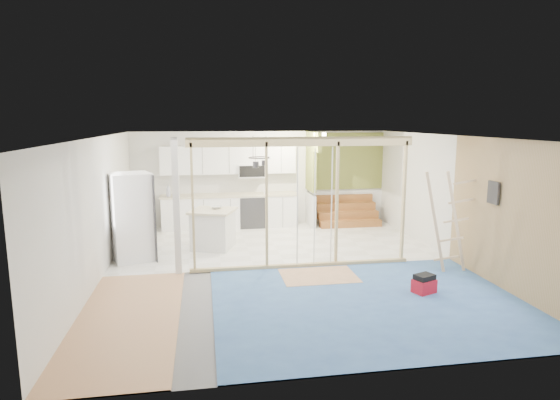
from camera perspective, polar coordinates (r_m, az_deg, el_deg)
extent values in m
cube|color=slate|center=(9.39, 0.84, -8.31)|extent=(7.00, 8.00, 0.01)
cube|color=white|center=(8.93, 0.88, 7.76)|extent=(7.00, 8.00, 0.01)
cube|color=silver|center=(12.98, -2.28, 2.63)|extent=(7.00, 0.01, 2.60)
cube|color=silver|center=(5.29, 8.67, -8.12)|extent=(7.00, 0.01, 2.60)
cube|color=silver|center=(9.13, -21.31, -1.09)|extent=(0.01, 8.00, 2.60)
cube|color=silver|center=(10.28, 20.45, 0.12)|extent=(0.01, 8.00, 2.60)
cube|color=white|center=(11.28, -0.97, -5.15)|extent=(7.00, 4.00, 0.02)
cube|color=teal|center=(7.82, 10.93, -12.22)|extent=(5.00, 4.00, 0.02)
cube|color=tan|center=(7.47, -18.07, -13.63)|extent=(1.50, 4.00, 0.02)
cube|color=tan|center=(8.93, 4.74, -9.19)|extent=(1.40, 1.00, 0.01)
cube|color=tan|center=(8.99, 2.78, 7.13)|extent=(4.40, 0.09, 0.18)
cube|color=tan|center=(9.43, 2.65, -7.92)|extent=(4.40, 0.09, 0.06)
cube|color=silver|center=(8.94, -12.50, -0.86)|extent=(0.12, 0.14, 2.60)
cube|color=tan|center=(8.93, -10.58, -0.81)|extent=(0.04, 0.09, 2.40)
cube|color=tan|center=(9.01, -1.64, -0.55)|extent=(0.05, 0.09, 2.40)
cube|color=tan|center=(9.29, 6.94, -0.30)|extent=(0.04, 0.09, 2.40)
cube|color=tan|center=(9.78, 14.84, -0.05)|extent=(0.04, 0.09, 2.40)
cylinder|color=silver|center=(9.09, 2.13, -0.97)|extent=(0.02, 0.02, 2.35)
cylinder|color=silver|center=(9.30, 6.30, -0.78)|extent=(0.02, 0.02, 2.35)
cylinder|color=silver|center=(9.19, 4.24, -0.87)|extent=(0.02, 0.02, 2.35)
cube|color=white|center=(12.74, -6.11, -1.47)|extent=(3.60, 0.60, 0.88)
cube|color=beige|center=(12.66, -6.15, 0.59)|extent=(3.66, 0.64, 0.05)
cube|color=white|center=(11.76, -17.06, -2.81)|extent=(0.60, 1.60, 0.88)
cube|color=beige|center=(11.67, -17.18, -0.58)|extent=(0.64, 1.64, 0.05)
cube|color=white|center=(12.66, -6.26, 4.90)|extent=(3.60, 0.34, 0.75)
cube|color=white|center=(12.70, -3.51, 3.60)|extent=(0.72, 0.38, 0.36)
cube|color=black|center=(12.51, -3.42, 3.50)|extent=(0.68, 0.02, 0.30)
cube|color=olive|center=(12.71, 3.80, 4.73)|extent=(0.10, 0.90, 1.60)
cube|color=white|center=(12.90, 3.73, -1.25)|extent=(0.10, 0.90, 0.90)
cube|color=olive|center=(12.00, 4.60, 7.05)|extent=(0.10, 0.50, 0.50)
cube|color=olive|center=(13.41, 7.98, 4.71)|extent=(2.20, 0.04, 1.60)
cube|color=white|center=(13.58, 7.86, -0.76)|extent=(2.20, 0.04, 0.90)
cube|color=#95522B|center=(12.92, 8.61, -2.91)|extent=(1.70, 0.26, 0.20)
cube|color=#95522B|center=(13.12, 8.29, -1.81)|extent=(1.70, 0.26, 0.20)
cube|color=#95522B|center=(13.33, 7.97, -0.75)|extent=(1.70, 0.26, 0.20)
cube|color=#95522B|center=(13.54, 7.67, 0.28)|extent=(1.70, 0.26, 0.20)
torus|color=black|center=(10.79, -2.50, 5.18)|extent=(0.52, 0.52, 0.02)
cylinder|color=black|center=(10.76, -3.31, 6.49)|extent=(0.01, 0.01, 0.50)
cylinder|color=black|center=(10.79, -1.72, 6.51)|extent=(0.01, 0.01, 0.50)
cylinder|color=#333337|center=(10.69, -2.97, 4.33)|extent=(0.14, 0.14, 0.14)
cylinder|color=#333337|center=(10.92, -1.94, 4.55)|extent=(0.12, 0.12, 0.12)
cube|color=tan|center=(8.62, 26.90, -2.09)|extent=(0.02, 4.00, 2.60)
cube|color=#333337|center=(9.01, 24.58, 0.82)|extent=(0.04, 0.30, 0.40)
cylinder|color=#FFEABF|center=(12.16, 4.90, 7.98)|extent=(0.32, 0.32, 0.08)
cube|color=white|center=(10.17, -17.63, -2.00)|extent=(1.01, 0.99, 1.84)
cube|color=#333337|center=(10.12, -15.46, -1.95)|extent=(0.27, 0.70, 1.80)
cube|color=silver|center=(10.76, -8.14, -3.73)|extent=(1.06, 1.06, 0.84)
cube|color=beige|center=(10.66, -8.20, -1.31)|extent=(1.19, 1.19, 0.05)
imported|color=silver|center=(10.77, -7.72, -0.88)|extent=(0.29, 0.29, 0.06)
imported|color=#A6A8B9|center=(12.53, -13.45, 1.15)|extent=(0.15, 0.15, 0.32)
imported|color=silver|center=(12.66, -1.75, 1.26)|extent=(0.11, 0.11, 0.22)
cube|color=red|center=(8.42, 17.15, -10.04)|extent=(0.43, 0.38, 0.25)
cube|color=black|center=(8.36, 17.21, -8.95)|extent=(0.38, 0.33, 0.09)
cube|color=tan|center=(9.37, 18.40, -2.62)|extent=(0.45, 0.18, 1.94)
cube|color=tan|center=(9.57, 20.66, -2.50)|extent=(0.45, 0.18, 1.94)
cube|color=tan|center=(9.67, 19.59, -6.71)|extent=(0.46, 0.18, 0.13)
cube|color=tan|center=(9.61, 20.12, -4.53)|extent=(0.46, 0.18, 0.13)
cube|color=tan|center=(9.57, 20.66, -2.34)|extent=(0.46, 0.18, 0.13)
cube|color=tan|center=(9.54, 21.19, -0.13)|extent=(0.46, 0.18, 0.13)
cube|color=tan|center=(9.52, 21.73, 2.09)|extent=(0.46, 0.18, 0.13)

